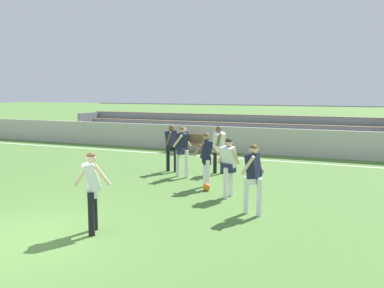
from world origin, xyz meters
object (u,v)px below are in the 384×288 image
Objects in this scene: player_white_overlapping at (92,185)px; player_white_trailing_run at (219,145)px; bench_far_left at (185,141)px; player_dark_dropping_back at (172,144)px; player_dark_challenging at (182,147)px; spectator_seated at (184,138)px; player_dark_wide_left at (206,155)px; player_white_deep_cover at (229,163)px; soccer_ball at (207,187)px; bleacher_stand at (220,129)px; player_dark_wide_right at (253,173)px.

player_white_trailing_run is at bearing 87.16° from player_white_overlapping.
bench_far_left is 1.06× the size of player_dark_dropping_back.
player_dark_challenging is at bearing -66.95° from bench_far_left.
player_dark_dropping_back reaches higher than spectator_seated.
player_white_overlapping is 5.79m from player_dark_challenging.
player_dark_wide_left is at bearing -79.98° from player_white_trailing_run.
player_white_overlapping is at bearing -99.04° from player_dark_wide_left.
player_white_overlapping reaches higher than player_white_deep_cover.
bleacher_stand is at bearing 106.84° from soccer_ball.
player_dark_wide_left is at bearing -41.23° from player_dark_challenging.
bench_far_left is at bearing 118.86° from soccer_ball.
bleacher_stand is 9.52× the size of bench_far_left.
bleacher_stand is at bearing 112.56° from player_dark_wide_right.
player_white_trailing_run is at bearing 48.87° from player_dark_challenging.
player_dark_wide_right is at bearing -61.35° from player_white_trailing_run.
spectator_seated is at bearing 122.65° from player_white_deep_cover.
bench_far_left is at bearing 127.58° from player_white_trailing_run.
player_dark_wide_right reaches higher than spectator_seated.
player_dark_dropping_back is at bearing 135.52° from player_dark_challenging.
player_white_deep_cover is (0.95, -0.79, -0.02)m from player_dark_wide_left.
player_dark_wide_left is at bearing -60.82° from bench_far_left.
player_dark_wide_right is (2.70, 2.50, -0.01)m from player_white_overlapping.
player_white_overlapping is 4.45m from soccer_ball.
player_white_deep_cover is at bearing -40.69° from player_dark_challenging.
player_white_trailing_run is 6.84m from player_white_overlapping.
player_dark_wide_left is 1.76m from player_dark_challenging.
player_dark_challenging reaches higher than player_white_overlapping.
player_dark_dropping_back is 3.27m from soccer_ball.
player_dark_dropping_back is 1.01× the size of player_white_overlapping.
player_white_deep_cover reaches higher than soccer_ball.
spectator_seated is 5.00m from player_white_trailing_run.
bleacher_stand is 10.12× the size of player_white_trailing_run.
player_dark_dropping_back is at bearing -71.98° from bench_far_left.
player_dark_dropping_back is at bearing 134.79° from soccer_ball.
player_dark_dropping_back reaches higher than player_white_overlapping.
player_white_deep_cover reaches higher than spectator_seated.
player_dark_challenging is at bearing 135.31° from player_dark_wide_right.
soccer_ball is at bearing -73.16° from bleacher_stand.
bleacher_stand is 10.23m from soccer_ball.
player_dark_dropping_back reaches higher than player_dark_wide_left.
spectator_seated is (-0.68, -3.29, -0.20)m from bleacher_stand.
bleacher_stand reaches higher than player_white_deep_cover.
player_dark_wide_left is 0.99× the size of player_white_overlapping.
player_white_trailing_run is (-1.34, 3.02, 0.04)m from player_white_deep_cover.
spectator_seated is 0.74× the size of player_white_deep_cover.
player_dark_wide_right reaches higher than soccer_ball.
player_dark_wide_left reaches higher than spectator_seated.
bench_far_left is 1.10× the size of player_white_deep_cover.
soccer_ball is at bearing -45.21° from player_dark_dropping_back.
bleacher_stand is at bearing 100.23° from player_dark_challenging.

